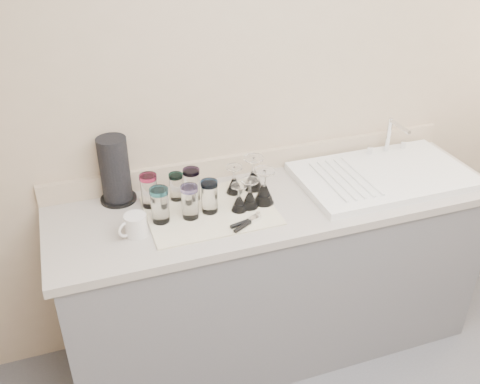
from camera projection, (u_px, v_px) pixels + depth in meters
name	position (u px, v px, depth m)	size (l,w,h in m)	color
counter_unit	(274.00, 275.00, 2.66)	(2.06, 0.62, 0.90)	slate
sink_unit	(383.00, 175.00, 2.58)	(0.82, 0.50, 0.22)	white
dish_towel	(210.00, 210.00, 2.33)	(0.55, 0.42, 0.01)	white
tumbler_teal	(149.00, 190.00, 2.32)	(0.08, 0.08, 0.15)	white
tumbler_cyan	(176.00, 186.00, 2.38)	(0.06, 0.06, 0.13)	white
tumbler_purple	(192.00, 184.00, 2.37)	(0.07, 0.07, 0.15)	white
tumbler_magenta	(160.00, 205.00, 2.22)	(0.08, 0.08, 0.16)	white
tumbler_blue	(190.00, 202.00, 2.24)	(0.08, 0.08, 0.15)	white
tumbler_lavender	(209.00, 196.00, 2.28)	(0.07, 0.07, 0.15)	white
goblet_back_left	(234.00, 184.00, 2.44)	(0.07, 0.07, 0.13)	white
goblet_back_right	(253.00, 178.00, 2.46)	(0.09, 0.09, 0.16)	white
goblet_front_left	(239.00, 202.00, 2.31)	(0.07, 0.07, 0.12)	white
goblet_front_right	(264.00, 192.00, 2.36)	(0.09, 0.09, 0.16)	white
goblet_extra	(250.00, 198.00, 2.33)	(0.08, 0.08, 0.14)	white
can_opener	(246.00, 223.00, 2.23)	(0.15, 0.09, 0.02)	silver
white_mug	(135.00, 225.00, 2.16)	(0.14, 0.12, 0.09)	silver
paper_towel_roll	(115.00, 171.00, 2.34)	(0.16, 0.16, 0.31)	black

